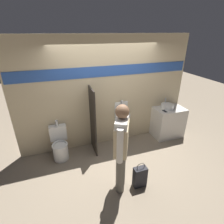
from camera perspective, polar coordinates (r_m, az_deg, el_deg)
name	(u,v)px	position (r m, az deg, el deg)	size (l,w,h in m)	color
ground_plane	(114,153)	(4.43, 0.73, -13.29)	(16.00, 16.00, 0.00)	gray
display_wall	(106,93)	(4.28, -1.87, 6.07)	(4.31, 0.07, 2.70)	beige
sink_counter	(168,122)	(5.14, 17.78, -3.18)	(0.81, 0.55, 0.84)	silver
sink_basin	(167,106)	(4.96, 17.66, 1.87)	(0.34, 0.34, 0.25)	white
cell_phone	(165,111)	(4.75, 16.83, 0.29)	(0.07, 0.14, 0.01)	#232328
divider_near_counter	(93,121)	(4.13, -6.24, -3.10)	(0.03, 0.54, 1.62)	#28231E
urinal_near_counter	(123,116)	(4.47, 3.63, -1.32)	(0.37, 0.33, 1.16)	silver
toilet	(60,145)	(4.32, -16.65, -10.39)	(0.39, 0.53, 0.90)	white
person_in_vest	(121,144)	(3.02, 3.09, -10.35)	(0.41, 0.54, 1.72)	#666056
shopping_bag	(140,177)	(3.60, 9.09, -20.12)	(0.25, 0.14, 0.55)	#232328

